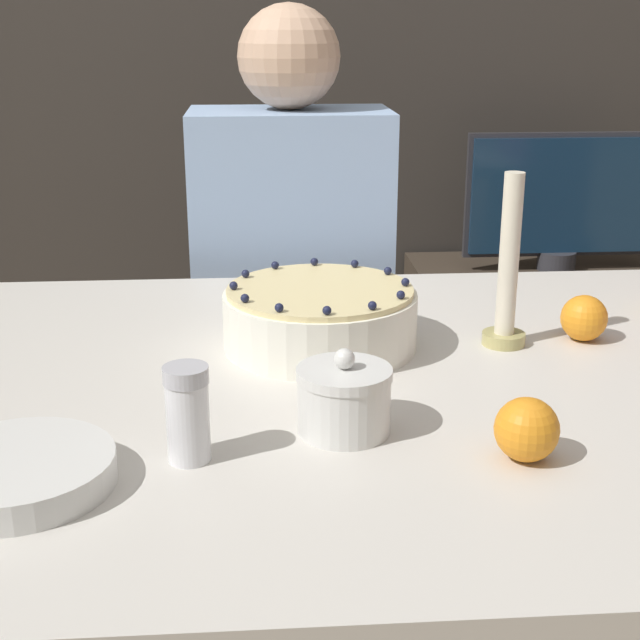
{
  "coord_description": "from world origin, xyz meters",
  "views": [
    {
      "loc": [
        -0.1,
        -1.09,
        1.22
      ],
      "look_at": [
        -0.01,
        0.13,
        0.81
      ],
      "focal_mm": 50.0,
      "sensor_mm": 36.0,
      "label": 1
    }
  ],
  "objects_px": {
    "sugar_shaker": "(188,413)",
    "person_man_blue_shirt": "(292,350)",
    "candle": "(508,278)",
    "cake": "(320,317)",
    "sugar_bowl": "(344,399)",
    "tv_monitor": "(561,200)"
  },
  "relations": [
    {
      "from": "tv_monitor",
      "to": "cake",
      "type": "bearing_deg",
      "value": -124.59
    },
    {
      "from": "sugar_shaker",
      "to": "sugar_bowl",
      "type": "bearing_deg",
      "value": 18.36
    },
    {
      "from": "tv_monitor",
      "to": "candle",
      "type": "bearing_deg",
      "value": -112.82
    },
    {
      "from": "candle",
      "to": "person_man_blue_shirt",
      "type": "height_order",
      "value": "person_man_blue_shirt"
    },
    {
      "from": "sugar_bowl",
      "to": "sugar_shaker",
      "type": "xyz_separation_m",
      "value": [
        -0.17,
        -0.06,
        0.01
      ]
    },
    {
      "from": "cake",
      "to": "candle",
      "type": "distance_m",
      "value": 0.28
    },
    {
      "from": "sugar_bowl",
      "to": "candle",
      "type": "height_order",
      "value": "candle"
    },
    {
      "from": "cake",
      "to": "sugar_shaker",
      "type": "distance_m",
      "value": 0.38
    },
    {
      "from": "candle",
      "to": "tv_monitor",
      "type": "distance_m",
      "value": 1.12
    },
    {
      "from": "person_man_blue_shirt",
      "to": "cake",
      "type": "bearing_deg",
      "value": 91.81
    },
    {
      "from": "sugar_bowl",
      "to": "person_man_blue_shirt",
      "type": "distance_m",
      "value": 0.9
    },
    {
      "from": "sugar_shaker",
      "to": "person_man_blue_shirt",
      "type": "xyz_separation_m",
      "value": [
        0.15,
        0.92,
        -0.27
      ]
    },
    {
      "from": "cake",
      "to": "candle",
      "type": "relative_size",
      "value": 1.1
    },
    {
      "from": "sugar_bowl",
      "to": "person_man_blue_shirt",
      "type": "height_order",
      "value": "person_man_blue_shirt"
    },
    {
      "from": "cake",
      "to": "person_man_blue_shirt",
      "type": "distance_m",
      "value": 0.63
    },
    {
      "from": "candle",
      "to": "tv_monitor",
      "type": "bearing_deg",
      "value": 67.18
    },
    {
      "from": "tv_monitor",
      "to": "sugar_shaker",
      "type": "bearing_deg",
      "value": -122.58
    },
    {
      "from": "cake",
      "to": "tv_monitor",
      "type": "bearing_deg",
      "value": 55.41
    },
    {
      "from": "sugar_bowl",
      "to": "candle",
      "type": "bearing_deg",
      "value": 46.11
    },
    {
      "from": "person_man_blue_shirt",
      "to": "tv_monitor",
      "type": "relative_size",
      "value": 2.49
    },
    {
      "from": "cake",
      "to": "sugar_bowl",
      "type": "bearing_deg",
      "value": -88.59
    },
    {
      "from": "candle",
      "to": "person_man_blue_shirt",
      "type": "relative_size",
      "value": 0.2
    }
  ]
}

